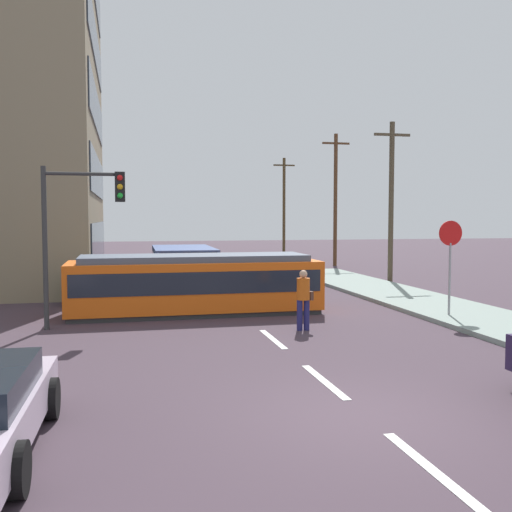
% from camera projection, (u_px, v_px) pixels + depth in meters
% --- Properties ---
extents(ground_plane, '(120.00, 120.00, 0.00)m').
position_uv_depth(ground_plane, '(242.00, 314.00, 19.00)').
color(ground_plane, '#42333E').
extents(sidewalk_curb_right, '(3.20, 36.00, 0.14)m').
position_uv_depth(sidewalk_curb_right, '(507.00, 326.00, 16.57)').
color(sidewalk_curb_right, gray).
rests_on(sidewalk_curb_right, ground).
extents(lane_stripe_0, '(0.16, 2.40, 0.01)m').
position_uv_depth(lane_stripe_0, '(431.00, 469.00, 7.31)').
color(lane_stripe_0, silver).
rests_on(lane_stripe_0, ground).
extents(lane_stripe_1, '(0.16, 2.40, 0.01)m').
position_uv_depth(lane_stripe_1, '(324.00, 381.00, 11.20)').
color(lane_stripe_1, silver).
rests_on(lane_stripe_1, ground).
extents(lane_stripe_2, '(0.16, 2.40, 0.01)m').
position_uv_depth(lane_stripe_2, '(273.00, 339.00, 15.10)').
color(lane_stripe_2, silver).
rests_on(lane_stripe_2, ground).
extents(lane_stripe_3, '(0.16, 2.40, 0.01)m').
position_uv_depth(lane_stripe_3, '(213.00, 290.00, 25.39)').
color(lane_stripe_3, silver).
rests_on(lane_stripe_3, ground).
extents(lane_stripe_4, '(0.16, 2.40, 0.01)m').
position_uv_depth(lane_stripe_4, '(196.00, 276.00, 31.24)').
color(lane_stripe_4, silver).
rests_on(lane_stripe_4, ground).
extents(streetcar_tram, '(8.05, 2.59, 1.91)m').
position_uv_depth(streetcar_tram, '(195.00, 283.00, 19.17)').
color(streetcar_tram, '#EA5B13').
rests_on(streetcar_tram, ground).
extents(city_bus, '(2.63, 5.17, 1.84)m').
position_uv_depth(city_bus, '(183.00, 266.00, 25.31)').
color(city_bus, '#3A4D83').
rests_on(city_bus, ground).
extents(pedestrian_crossing, '(0.47, 0.36, 1.67)m').
position_uv_depth(pedestrian_crossing, '(303.00, 296.00, 16.24)').
color(pedestrian_crossing, navy).
rests_on(pedestrian_crossing, ground).
extents(parked_sedan_mid, '(2.12, 4.13, 1.19)m').
position_uv_depth(parked_sedan_mid, '(95.00, 283.00, 22.32)').
color(parked_sedan_mid, '#375936').
rests_on(parked_sedan_mid, ground).
extents(parked_sedan_far, '(2.06, 4.26, 1.19)m').
position_uv_depth(parked_sedan_far, '(83.00, 269.00, 28.69)').
color(parked_sedan_far, '#2E5F2D').
rests_on(parked_sedan_far, ground).
extents(stop_sign, '(0.76, 0.07, 2.88)m').
position_uv_depth(stop_sign, '(450.00, 248.00, 17.92)').
color(stop_sign, gray).
rests_on(stop_sign, sidewalk_curb_right).
extents(traffic_light_mast, '(2.25, 0.33, 4.52)m').
position_uv_depth(traffic_light_mast, '(79.00, 216.00, 16.40)').
color(traffic_light_mast, '#333333').
rests_on(traffic_light_mast, ground).
extents(utility_pole_mid, '(1.80, 0.24, 7.62)m').
position_uv_depth(utility_pole_mid, '(391.00, 199.00, 28.02)').
color(utility_pole_mid, brown).
rests_on(utility_pole_mid, ground).
extents(utility_pole_far, '(1.80, 0.24, 8.43)m').
position_uv_depth(utility_pole_far, '(335.00, 197.00, 37.75)').
color(utility_pole_far, brown).
rests_on(utility_pole_far, ground).
extents(utility_pole_distant, '(1.80, 0.24, 8.03)m').
position_uv_depth(utility_pole_distant, '(284.00, 204.00, 49.01)').
color(utility_pole_distant, '#4D3D24').
rests_on(utility_pole_distant, ground).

